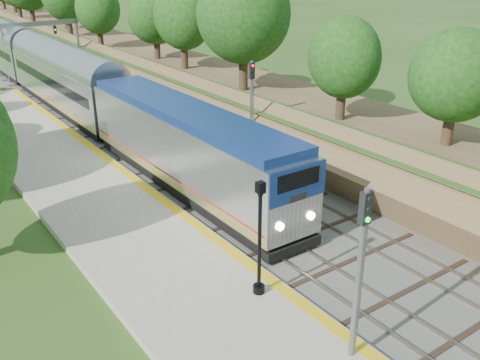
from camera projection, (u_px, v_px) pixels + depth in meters
trackbed at (30, 71)px, 63.32m from camera, size 9.50×170.00×0.28m
platform at (132, 233)px, 26.41m from camera, size 6.40×68.00×0.38m
yellow_stripe at (182, 215)px, 27.85m from camera, size 0.55×68.00×0.01m
embankment at (96, 48)px, 67.02m from camera, size 10.64×170.00×11.70m
signal_gantry at (41, 34)px, 57.95m from camera, size 8.40×0.38×6.20m
lamppost_far at (259, 245)px, 20.66m from camera, size 0.48×0.48×4.83m
signal_platform at (360, 258)px, 16.69m from camera, size 0.36×0.29×6.18m
signal_farside at (251, 99)px, 35.12m from camera, size 0.36×0.28×6.48m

